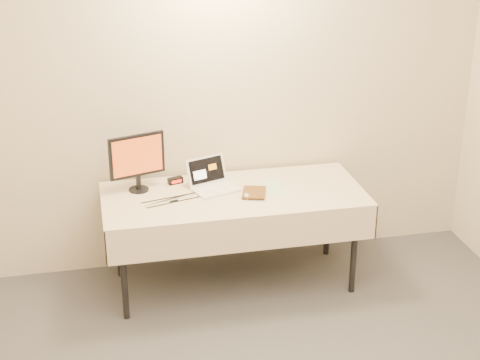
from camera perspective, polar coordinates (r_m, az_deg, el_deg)
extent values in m
cube|color=beige|center=(5.43, -1.50, 6.80)|extent=(4.00, 0.10, 2.70)
cylinder|color=black|center=(5.05, -9.01, -7.24)|extent=(0.04, 0.04, 0.69)
cylinder|color=black|center=(5.35, 8.84, -5.37)|extent=(0.04, 0.04, 0.69)
cylinder|color=black|center=(5.57, -9.42, -4.23)|extent=(0.04, 0.04, 0.69)
cylinder|color=black|center=(5.84, 6.83, -2.70)|extent=(0.04, 0.04, 0.69)
cube|color=gray|center=(5.23, -0.50, -1.31)|extent=(1.80, 0.75, 0.04)
cube|color=beige|center=(5.22, -0.50, -1.07)|extent=(1.86, 0.81, 0.01)
cube|color=beige|center=(4.92, 0.46, -4.31)|extent=(1.86, 0.01, 0.25)
cube|color=beige|center=(5.63, -1.32, -0.64)|extent=(1.86, 0.01, 0.25)
cube|color=beige|center=(5.19, -10.58, -3.24)|extent=(0.01, 0.81, 0.25)
cube|color=beige|center=(5.52, 8.97, -1.45)|extent=(0.01, 0.81, 0.25)
cube|color=white|center=(5.26, -1.88, -0.75)|extent=(0.36, 0.30, 0.02)
cube|color=white|center=(5.33, -2.64, 0.77)|extent=(0.31, 0.17, 0.19)
cube|color=black|center=(5.33, -2.64, 0.77)|extent=(0.27, 0.14, 0.16)
cylinder|color=black|center=(5.31, -7.85, -0.74)|extent=(0.18, 0.18, 0.01)
cube|color=black|center=(5.29, -7.89, -0.17)|extent=(0.04, 0.03, 0.10)
cube|color=black|center=(5.21, -8.01, 1.90)|extent=(0.40, 0.14, 0.31)
cube|color=#D35018|center=(5.21, -8.01, 1.90)|extent=(0.35, 0.11, 0.27)
imported|color=#995D1B|center=(5.17, 0.21, 0.01)|extent=(0.16, 0.07, 0.22)
cube|color=black|center=(5.39, -5.04, -0.04)|extent=(0.12, 0.08, 0.05)
cube|color=#FF150C|center=(5.37, -4.93, -0.12)|extent=(0.07, 0.03, 0.02)
ellipsoid|color=#BBBBBE|center=(5.15, 0.52, -1.25)|extent=(0.06, 0.10, 0.02)
cube|color=#B4E2B6|center=(5.31, 2.65, -0.62)|extent=(0.15, 0.33, 0.00)
cube|color=black|center=(5.11, -5.16, -1.64)|extent=(0.06, 0.04, 0.01)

